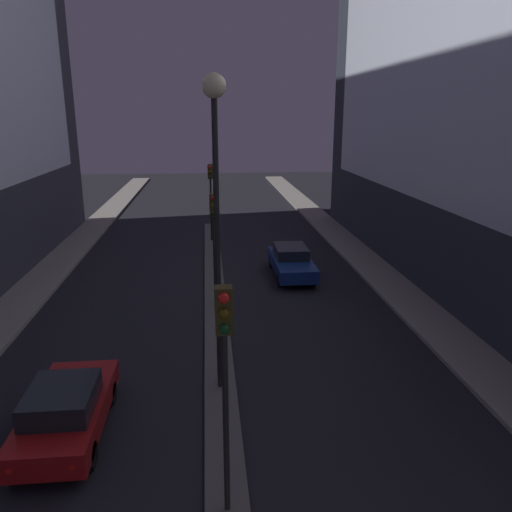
# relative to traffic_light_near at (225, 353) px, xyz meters

# --- Properties ---
(median_strip) EXTENTS (0.94, 31.10, 0.11)m
(median_strip) POSITION_rel_traffic_light_near_xyz_m (0.00, 12.28, -3.59)
(median_strip) COLOR #56544F
(median_strip) RESTS_ON ground
(traffic_light_near) EXTENTS (0.32, 0.42, 4.83)m
(traffic_light_near) POSITION_rel_traffic_light_near_xyz_m (0.00, 0.00, 0.00)
(traffic_light_near) COLOR black
(traffic_light_near) RESTS_ON median_strip
(traffic_light_mid) EXTENTS (0.32, 0.42, 4.83)m
(traffic_light_mid) POSITION_rel_traffic_light_near_xyz_m (0.00, 10.93, 0.00)
(traffic_light_mid) COLOR black
(traffic_light_mid) RESTS_ON median_strip
(traffic_light_far) EXTENTS (0.32, 0.42, 4.83)m
(traffic_light_far) POSITION_rel_traffic_light_near_xyz_m (0.00, 22.78, 0.00)
(traffic_light_far) COLOR black
(traffic_light_far) RESTS_ON median_strip
(street_lamp) EXTENTS (0.64, 0.64, 8.82)m
(street_lamp) POSITION_rel_traffic_light_near_xyz_m (0.00, 4.86, 3.01)
(street_lamp) COLOR black
(street_lamp) RESTS_ON median_strip
(car_left_lane) EXTENTS (1.85, 4.34, 1.51)m
(car_left_lane) POSITION_rel_traffic_light_near_xyz_m (-3.92, 2.99, -2.88)
(car_left_lane) COLOR maroon
(car_left_lane) RESTS_ON ground
(car_right_lane) EXTENTS (1.85, 4.80, 1.46)m
(car_right_lane) POSITION_rel_traffic_light_near_xyz_m (3.92, 15.46, -2.90)
(car_right_lane) COLOR navy
(car_right_lane) RESTS_ON ground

